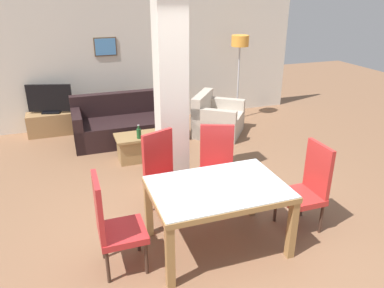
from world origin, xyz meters
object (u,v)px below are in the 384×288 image
at_px(dining_chair_far_left, 164,172).
at_px(armchair, 217,120).
at_px(dining_table, 218,199).
at_px(dining_chair_far_right, 216,164).
at_px(coffee_table, 139,147).
at_px(tv_screen, 50,99).
at_px(dining_chair_head_right, 308,186).
at_px(sofa, 125,125).
at_px(bottle, 139,133).
at_px(floor_lamp, 240,49).
at_px(dining_chair_head_left, 112,223).
at_px(tv_stand, 53,123).

height_order(dining_chair_far_left, armchair, dining_chair_far_left).
bearing_deg(dining_table, dining_chair_far_left, 111.66).
bearing_deg(armchair, dining_chair_far_right, 14.13).
relative_size(coffee_table, tv_screen, 0.91).
relative_size(dining_chair_head_right, sofa, 0.56).
distance_m(sofa, bottle, 1.13).
bearing_deg(floor_lamp, dining_chair_head_left, -129.64).
distance_m(dining_chair_far_right, bottle, 1.68).
bearing_deg(dining_chair_head_left, sofa, 168.48).
bearing_deg(sofa, dining_chair_far_right, 106.16).
bearing_deg(armchair, dining_table, 14.38).
relative_size(dining_table, tv_stand, 1.49).
height_order(dining_table, coffee_table, dining_table).
bearing_deg(tv_screen, floor_lamp, -169.37).
bearing_deg(tv_screen, dining_chair_far_right, 136.97).
distance_m(coffee_table, floor_lamp, 3.11).
bearing_deg(coffee_table, tv_screen, 127.67).
relative_size(dining_chair_far_left, bottle, 4.64).
relative_size(dining_chair_far_right, tv_stand, 1.10).
distance_m(dining_chair_far_right, sofa, 2.75).
distance_m(dining_chair_head_left, sofa, 3.59).
height_order(dining_table, tv_screen, tv_screen).
xyz_separation_m(dining_chair_far_left, tv_stand, (-1.33, 3.37, -0.33)).
height_order(dining_chair_head_right, tv_stand, dining_chair_head_right).
xyz_separation_m(dining_chair_head_left, bottle, (0.77, 2.40, -0.03)).
relative_size(sofa, floor_lamp, 1.05).
relative_size(dining_chair_far_left, coffee_table, 1.40).
xyz_separation_m(bottle, tv_screen, (-1.33, 1.86, 0.19)).
relative_size(bottle, floor_lamp, 0.13).
bearing_deg(armchair, tv_stand, -71.81).
bearing_deg(dining_chair_far_right, tv_stand, -36.89).
distance_m(dining_chair_far_right, coffee_table, 1.83).
bearing_deg(tv_screen, sofa, 165.25).
relative_size(dining_chair_far_left, dining_chair_head_right, 1.00).
xyz_separation_m(bottle, tv_stand, (-1.33, 1.86, -0.30)).
bearing_deg(dining_chair_far_left, dining_table, 90.00).
distance_m(tv_stand, tv_screen, 0.49).
distance_m(bottle, tv_stand, 2.31).
distance_m(dining_table, armchair, 3.51).
bearing_deg(tv_screen, armchair, 176.98).
relative_size(dining_chair_far_left, dining_chair_head_left, 1.00).
height_order(dining_chair_head_right, armchair, dining_chair_head_right).
distance_m(dining_table, coffee_table, 2.58).
height_order(dining_chair_head_left, tv_stand, dining_chair_head_left).
bearing_deg(dining_chair_far_right, floor_lamp, -98.14).
distance_m(dining_chair_head_right, dining_chair_far_right, 1.18).
relative_size(bottle, tv_screen, 0.28).
bearing_deg(dining_chair_head_left, tv_screen, -172.45).
bearing_deg(tv_stand, dining_table, -68.43).
bearing_deg(tv_screen, tv_stand, -0.00).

